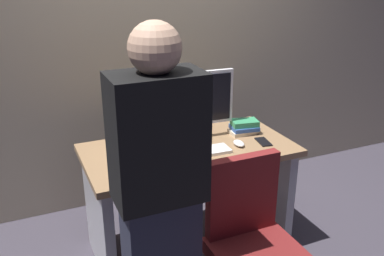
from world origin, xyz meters
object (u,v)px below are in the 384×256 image
keyboard (197,153)px  cup_near_keyboard (133,161)px  mouse (239,143)px  book_stack (244,127)px  desk (189,180)px  office_chair (253,256)px  cup_by_monitor (121,142)px  person_at_desk (160,200)px  monitor (194,102)px  cell_phone (263,142)px

keyboard → cup_near_keyboard: 0.41m
cup_near_keyboard → mouse: bearing=2.6°
book_stack → desk: bearing=-171.3°
office_chair → cup_by_monitor: (-0.43, 0.91, 0.36)m
keyboard → cup_near_keyboard: bearing=-174.9°
person_at_desk → cup_near_keyboard: bearing=86.2°
cup_by_monitor → book_stack: bearing=-5.5°
mouse → keyboard: bearing=-177.8°
desk → keyboard: bearing=-88.9°
cup_by_monitor → keyboard: bearing=-33.6°
book_stack → office_chair: bearing=-116.4°
mouse → cup_by_monitor: cup_by_monitor is taller
office_chair → monitor: monitor is taller
office_chair → mouse: (0.27, 0.66, 0.33)m
desk → monitor: 0.51m
monitor → cell_phone: monitor is taller
monitor → book_stack: bearing=-8.6°
book_stack → keyboard: bearing=-157.0°
person_at_desk → book_stack: bearing=40.7°
monitor → book_stack: monitor is taller
office_chair → cup_near_keyboard: 0.84m
desk → person_at_desk: person_at_desk is taller
monitor → book_stack: 0.41m
person_at_desk → book_stack: (0.89, 0.76, -0.06)m
monitor → keyboard: bearing=-110.2°
cup_by_monitor → person_at_desk: bearing=-92.9°
person_at_desk → mouse: 0.95m
cell_phone → cup_by_monitor: bearing=172.1°
mouse → book_stack: 0.23m
mouse → person_at_desk: bearing=-141.9°
book_stack → cell_phone: book_stack is taller
cup_near_keyboard → book_stack: size_ratio=0.44×
monitor → cell_phone: bearing=-32.3°
office_chair → book_stack: (0.41, 0.83, 0.36)m
person_at_desk → cup_by_monitor: size_ratio=16.59×
desk → cup_near_keyboard: cup_near_keyboard is taller
desk → cell_phone: size_ratio=9.26×
office_chair → book_stack: size_ratio=4.63×
book_stack → cell_phone: 0.20m
keyboard → cell_phone: 0.48m
desk → book_stack: size_ratio=6.56×
desk → mouse: (0.30, -0.11, 0.25)m
office_chair → monitor: (0.06, 0.88, 0.57)m
person_at_desk → cell_phone: size_ratio=11.38×
mouse → cup_by_monitor: 0.75m
person_at_desk → keyboard: 0.73m
office_chair → monitor: size_ratio=1.74×
keyboard → book_stack: size_ratio=2.12×
cup_near_keyboard → cup_by_monitor: (0.01, 0.29, 0.00)m
desk → mouse: size_ratio=13.33×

